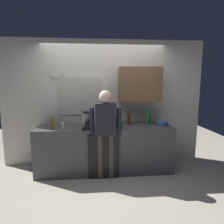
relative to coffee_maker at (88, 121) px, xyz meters
The scene contains 15 objects.
ground_plane 1.09m from the coffee_maker, 15.77° to the right, with size 8.00×8.00×0.00m, color beige.
kitchen_counter 0.70m from the coffee_maker, 34.22° to the left, with size 2.59×0.64×0.90m, color #4C4C51.
dishwasher_panel 0.71m from the coffee_maker, 23.55° to the right, with size 0.56×0.02×0.81m, color black.
back_wall_assembly 0.80m from the coffee_maker, 56.69° to the left, with size 4.19×0.42×2.60m.
coffee_maker is the anchor object (origin of this frame).
bottle_red_vinegar 0.56m from the coffee_maker, 24.94° to the left, with size 0.06×0.06×0.22m, color maroon.
bottle_olive_oil 0.64m from the coffee_maker, behind, with size 0.06×0.06×0.25m, color olive.
bottle_green_wine 0.32m from the coffee_maker, ahead, with size 0.07×0.07×0.30m, color #195923.
bottle_clear_soda 1.24m from the coffee_maker, 15.88° to the left, with size 0.09×0.09×0.28m, color #2D8C33.
bottle_amber_beer 0.89m from the coffee_maker, 24.46° to the left, with size 0.06×0.06×0.23m, color brown.
bottle_dark_sauce 0.65m from the coffee_maker, 34.69° to the left, with size 0.06×0.06×0.18m, color black.
cup_white_mug 0.52m from the coffee_maker, 161.79° to the left, with size 0.08×0.08×0.10m, color white.
mixing_bowl 1.48m from the coffee_maker, ahead, with size 0.22×0.22×0.08m, color #4C72A5.
dish_soap 0.61m from the coffee_maker, ahead, with size 0.06×0.06×0.18m.
person_at_sink 0.34m from the coffee_maker, 15.77° to the right, with size 0.57×0.22×1.60m.
Camera 1 is at (-0.16, -3.23, 1.72)m, focal length 29.95 mm.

